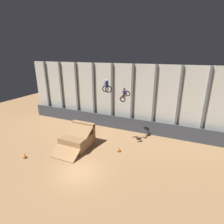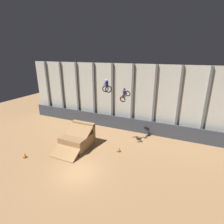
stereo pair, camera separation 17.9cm
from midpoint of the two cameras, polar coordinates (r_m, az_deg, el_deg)
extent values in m
plane|color=#9E754C|center=(17.80, -10.56, -18.60)|extent=(60.00, 60.00, 0.00)
cube|color=beige|center=(25.23, 3.69, 4.90)|extent=(32.00, 0.12, 9.37)
cube|color=slate|center=(32.34, -19.96, 6.90)|extent=(0.28, 0.28, 9.37)
cube|color=slate|center=(30.34, -15.75, 6.60)|extent=(0.28, 0.28, 9.37)
cube|color=slate|center=(28.53, -10.99, 6.22)|extent=(0.28, 0.28, 9.37)
cube|color=slate|center=(26.93, -5.63, 5.74)|extent=(0.28, 0.28, 9.37)
cube|color=slate|center=(25.60, 0.33, 5.15)|extent=(0.28, 0.28, 9.37)
cube|color=slate|center=(24.57, 6.85, 4.43)|extent=(0.28, 0.28, 9.37)
cube|color=slate|center=(23.89, 13.83, 3.60)|extent=(0.28, 0.28, 9.37)
cube|color=slate|center=(23.59, 21.09, 2.68)|extent=(0.28, 0.28, 9.37)
cube|color=slate|center=(23.67, 28.40, 1.71)|extent=(0.28, 0.28, 9.37)
cube|color=#383D47|center=(25.63, 2.86, -3.61)|extent=(31.36, 0.20, 1.93)
cube|color=#966F48|center=(21.54, -10.98, -9.11)|extent=(3.03, 3.36, 1.53)
cube|color=olive|center=(22.36, -8.98, -6.43)|extent=(3.09, 0.50, 2.55)
cube|color=#9E754C|center=(20.79, -12.21, -8.68)|extent=(3.09, 4.90, 2.73)
torus|color=black|center=(19.80, -1.89, 7.58)|extent=(0.70, 0.63, 0.74)
torus|color=black|center=(18.44, -0.89, 7.42)|extent=(0.70, 0.63, 0.74)
cube|color=#B7B7BC|center=(19.07, -1.39, 7.86)|extent=(0.49, 0.54, 0.35)
cube|color=blue|center=(19.23, -1.54, 8.47)|extent=(0.45, 0.49, 0.30)
cube|color=black|center=(18.84, -1.25, 8.51)|extent=(0.49, 0.54, 0.20)
cube|color=blue|center=(18.33, -0.85, 8.22)|extent=(0.34, 0.37, 0.11)
cylinder|color=#B7B7BC|center=(19.62, -1.80, 8.26)|extent=(0.25, 0.29, 0.50)
cylinder|color=black|center=(19.57, -1.81, 8.96)|extent=(0.47, 0.51, 0.04)
cube|color=navy|center=(19.02, -1.44, 9.36)|extent=(0.38, 0.38, 0.52)
sphere|color=silver|center=(19.12, -1.55, 10.32)|extent=(0.39, 0.39, 0.30)
cylinder|color=navy|center=(19.06, -1.80, 8.56)|extent=(0.33, 0.36, 0.37)
cylinder|color=navy|center=(19.12, -1.09, 8.60)|extent=(0.33, 0.36, 0.37)
cylinder|color=navy|center=(19.22, -2.08, 9.40)|extent=(0.38, 0.43, 0.32)
cylinder|color=navy|center=(19.29, -1.14, 9.45)|extent=(0.38, 0.43, 0.32)
torus|color=black|center=(21.30, 5.38, 6.01)|extent=(0.76, 0.39, 0.73)
torus|color=black|center=(20.22, 3.74, 4.17)|extent=(0.76, 0.39, 0.73)
cube|color=#B7B7BC|center=(20.66, 4.49, 5.34)|extent=(0.24, 0.59, 0.42)
cube|color=red|center=(20.70, 4.63, 6.04)|extent=(0.25, 0.51, 0.36)
cube|color=black|center=(20.38, 4.15, 5.57)|extent=(0.22, 0.58, 0.28)
cube|color=red|center=(20.02, 3.54, 4.67)|extent=(0.18, 0.37, 0.16)
cylinder|color=#B7B7BC|center=(21.05, 5.11, 6.36)|extent=(0.07, 0.11, 0.55)
cylinder|color=black|center=(20.91, 5.00, 6.89)|extent=(0.62, 0.29, 0.04)
cube|color=navy|center=(20.40, 4.31, 6.52)|extent=(0.32, 0.46, 0.51)
sphere|color=black|center=(20.34, 4.33, 7.45)|extent=(0.29, 0.35, 0.32)
cylinder|color=navy|center=(20.62, 4.15, 6.00)|extent=(0.15, 0.44, 0.23)
cylinder|color=navy|center=(20.52, 4.76, 5.92)|extent=(0.15, 0.44, 0.23)
cylinder|color=navy|center=(20.65, 4.18, 6.93)|extent=(0.13, 0.53, 0.11)
cylinder|color=navy|center=(20.52, 4.99, 6.83)|extent=(0.13, 0.53, 0.11)
cube|color=black|center=(20.50, 2.54, -12.70)|extent=(0.36, 0.36, 0.03)
cone|color=orange|center=(20.35, 2.55, -12.00)|extent=(0.28, 0.28, 0.55)
cube|color=black|center=(21.55, -26.21, -13.13)|extent=(0.36, 0.36, 0.03)
cone|color=orange|center=(21.41, -26.33, -12.47)|extent=(0.28, 0.28, 0.55)
camera|label=1|loc=(0.09, -89.75, 0.08)|focal=28.00mm
camera|label=2|loc=(0.09, 90.25, -0.08)|focal=28.00mm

